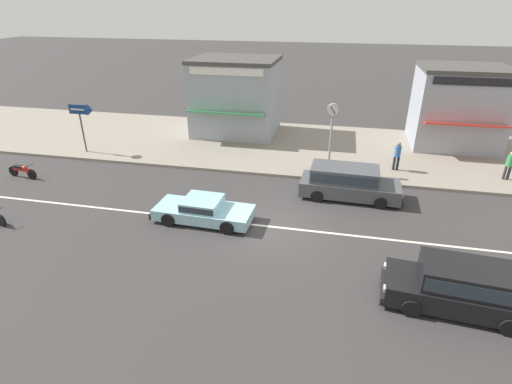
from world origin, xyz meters
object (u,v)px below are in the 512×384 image
object	(u,v)px
minivan_black_4	(463,286)
pedestrian_mid_kerb	(397,154)
shopfront_corner_warung	(236,96)
shopfront_mid_block	(458,107)
sedan_pale_blue_0	(203,210)
pedestrian_near_clock	(510,164)
motorcycle_0	(22,170)
minivan_dark_grey_2	(347,181)
street_clock	(332,122)
arrow_signboard	(87,113)

from	to	relation	value
minivan_black_4	pedestrian_mid_kerb	distance (m)	11.01
shopfront_corner_warung	shopfront_mid_block	distance (m)	14.40
sedan_pale_blue_0	pedestrian_near_clock	distance (m)	16.11
minivan_black_4	motorcycle_0	size ratio (longest dim) A/B	2.49
minivan_dark_grey_2	shopfront_corner_warung	xyz separation A→B (m)	(-7.82, 8.68, 1.87)
minivan_dark_grey_2	street_clock	size ratio (longest dim) A/B	1.29
arrow_signboard	pedestrian_near_clock	size ratio (longest dim) A/B	1.94
minivan_dark_grey_2	street_clock	xyz separation A→B (m)	(-1.02, 2.72, 2.14)
motorcycle_0	arrow_signboard	distance (m)	4.92
street_clock	pedestrian_near_clock	bearing A→B (deg)	5.42
street_clock	shopfront_corner_warung	bearing A→B (deg)	138.77
pedestrian_near_clock	motorcycle_0	bearing A→B (deg)	-169.15
motorcycle_0	pedestrian_near_clock	size ratio (longest dim) A/B	1.19
shopfront_mid_block	arrow_signboard	bearing A→B (deg)	-164.16
sedan_pale_blue_0	pedestrian_mid_kerb	world-z (taller)	pedestrian_mid_kerb
sedan_pale_blue_0	minivan_black_4	size ratio (longest dim) A/B	0.97
pedestrian_mid_kerb	street_clock	bearing A→B (deg)	-164.58
street_clock	shopfront_corner_warung	xyz separation A→B (m)	(-6.80, 5.96, -0.27)
shopfront_corner_warung	motorcycle_0	bearing A→B (deg)	-133.39
street_clock	pedestrian_mid_kerb	distance (m)	4.25
minivan_black_4	pedestrian_near_clock	bearing A→B (deg)	66.56
sedan_pale_blue_0	pedestrian_near_clock	size ratio (longest dim) A/B	2.86
motorcycle_0	shopfront_corner_warung	bearing A→B (deg)	46.61
sedan_pale_blue_0	shopfront_mid_block	distance (m)	18.06
motorcycle_0	pedestrian_mid_kerb	world-z (taller)	pedestrian_mid_kerb
minivan_dark_grey_2	street_clock	distance (m)	3.61
minivan_black_4	motorcycle_0	world-z (taller)	minivan_black_4
arrow_signboard	minivan_black_4	bearing A→B (deg)	-27.62
minivan_dark_grey_2	minivan_black_4	distance (m)	8.06
minivan_dark_grey_2	pedestrian_mid_kerb	world-z (taller)	pedestrian_mid_kerb
pedestrian_near_clock	shopfront_mid_block	xyz separation A→B (m)	(-1.68, 5.39, 1.60)
minivan_black_4	sedan_pale_blue_0	bearing A→B (deg)	159.84
motorcycle_0	shopfront_corner_warung	distance (m)	13.90
sedan_pale_blue_0	pedestrian_mid_kerb	bearing A→B (deg)	40.27
minivan_black_4	pedestrian_mid_kerb	bearing A→B (deg)	94.76
pedestrian_mid_kerb	shopfront_corner_warung	size ratio (longest dim) A/B	0.28
sedan_pale_blue_0	pedestrian_near_clock	world-z (taller)	pedestrian_near_clock
motorcycle_0	shopfront_mid_block	world-z (taller)	shopfront_mid_block
shopfront_corner_warung	pedestrian_mid_kerb	bearing A→B (deg)	-25.29
motorcycle_0	street_clock	xyz separation A→B (m)	(16.22, 4.01, 2.56)
arrow_signboard	shopfront_corner_warung	size ratio (longest dim) A/B	0.53
minivan_black_4	pedestrian_near_clock	size ratio (longest dim) A/B	2.96
minivan_black_4	shopfront_mid_block	size ratio (longest dim) A/B	0.87
street_clock	motorcycle_0	bearing A→B (deg)	-166.13
street_clock	arrow_signboard	world-z (taller)	street_clock
minivan_black_4	shopfront_mid_block	distance (m)	16.60
minivan_dark_grey_2	pedestrian_near_clock	size ratio (longest dim) A/B	3.17
motorcycle_0	shopfront_corner_warung	world-z (taller)	shopfront_corner_warung
motorcycle_0	arrow_signboard	xyz separation A→B (m)	(1.76, 4.01, 2.24)
street_clock	pedestrian_mid_kerb	world-z (taller)	street_clock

